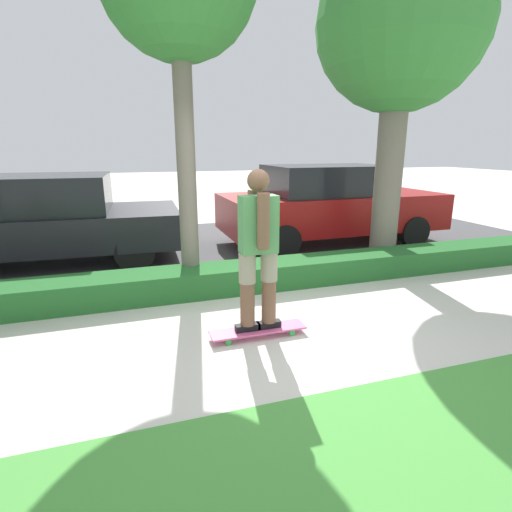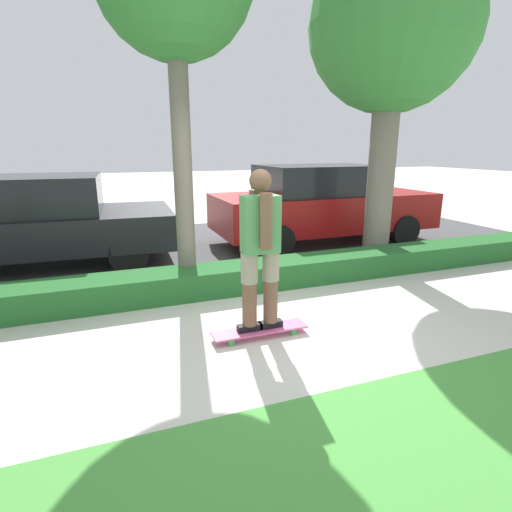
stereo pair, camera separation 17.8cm
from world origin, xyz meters
The scene contains 8 objects.
ground_plane centered at (0.00, 0.00, 0.00)m, with size 60.00×60.00×0.00m, color beige.
street_asphalt centered at (0.00, 4.20, 0.00)m, with size 14.53×5.00×0.01m.
hedge_row centered at (0.00, 1.60, 0.18)m, with size 14.53×0.60×0.36m.
skateboard centered at (-0.21, 0.13, 0.07)m, with size 1.02×0.24×0.08m.
skater_person centered at (-0.21, 0.13, 0.97)m, with size 0.49×0.43×1.65m.
tree_far centered at (2.67, 2.09, 3.64)m, with size 2.55×2.55×4.99m.
parked_car_front centered at (-2.72, 3.86, 0.77)m, with size 4.29×2.10×1.50m.
parked_car_middle centered at (2.56, 3.78, 0.82)m, with size 4.52×1.91×1.59m.
Camera 2 is at (-1.60, -3.47, 1.94)m, focal length 28.00 mm.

